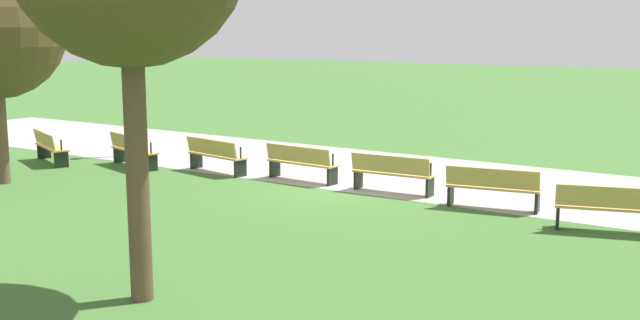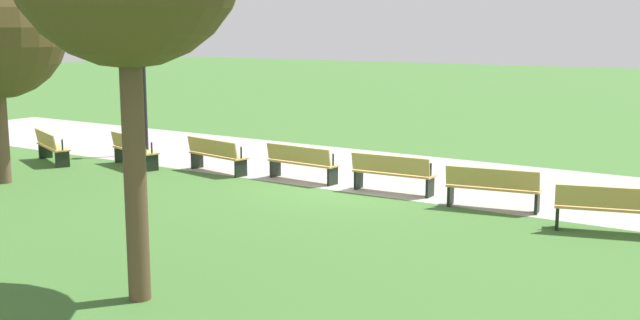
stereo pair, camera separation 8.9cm
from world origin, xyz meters
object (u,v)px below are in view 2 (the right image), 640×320
Objects in this scene: bench_4 at (301,162)px; bench_7 at (609,208)px; bench_5 at (392,173)px; lamp_post at (144,66)px; bench_6 at (493,187)px; bench_2 at (133,149)px; bench_1 at (51,146)px; bench_3 at (216,155)px.

bench_4 is 0.98× the size of bench_7.
bench_7 is at bearing -13.19° from bench_5.
bench_7 is at bearing -6.77° from lamp_post.
bench_5 is 0.99× the size of bench_6.
bench_2 is 5.00m from bench_4.
bench_3 is at bearing 39.66° from bench_1.
bench_7 is (12.35, 0.00, 0.00)m from bench_2.
bench_2 is 0.53× the size of lamp_post.
bench_7 is at bearing -23.11° from bench_6.
lamp_post is at bearing 156.66° from bench_7.
bench_5 is at bearing 153.55° from bench_7.
bench_1 and bench_5 have the same top height.
bench_1 is at bearing -153.59° from bench_3.
lamp_post is at bearing 87.08° from bench_1.
bench_1 is at bearing -163.51° from bench_4.
bench_5 is 8.87m from lamp_post.
bench_4 and bench_7 have the same top height.
lamp_post is (-8.58, 0.75, 2.14)m from bench_5.
bench_3 is 2.50m from bench_4.
bench_5 is 0.98× the size of bench_7.
bench_7 is at bearing 16.57° from bench_2.
bench_4 is at bearing 156.85° from bench_7.
bench_4 is (2.49, 0.29, 0.00)m from bench_3.
bench_2 is 2.91m from lamp_post.
bench_1 is 0.99× the size of bench_7.
lamp_post is (-13.50, 1.60, 2.14)m from bench_7.
bench_5 is at bearing 23.15° from bench_2.
bench_6 is 11.32m from lamp_post.
lamp_post reaches higher than bench_4.
bench_2 and bench_7 have the same top height.
bench_3 is 1.02× the size of bench_5.
bench_2 is 1.02× the size of bench_4.
bench_2 is 9.93m from bench_6.
bench_6 is (7.47, -0.00, 0.00)m from bench_3.
bench_1 is 2.50m from bench_2.
bench_2 and bench_6 have the same top height.
lamp_post is (-3.59, 1.03, 2.14)m from bench_3.
bench_5 and bench_7 have the same top height.
lamp_post is at bearing 173.88° from bench_3.
bench_5 is (9.78, 1.70, 0.00)m from bench_1.
bench_3 is at bearing 160.14° from bench_7.
bench_6 is (2.49, -0.29, 0.00)m from bench_5.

